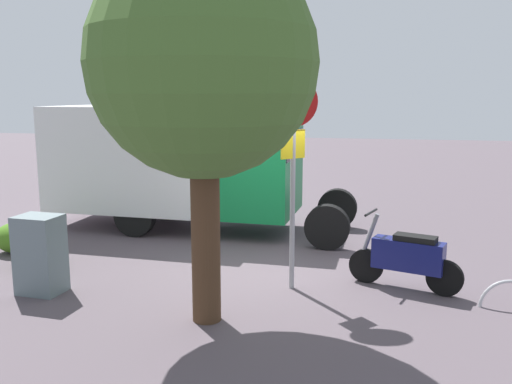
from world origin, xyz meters
The scene contains 9 objects.
ground_plane centered at (0.00, 0.00, 0.00)m, with size 60.00×60.00×0.00m, color #52474E.
box_truck_near centered at (2.46, -2.74, 1.56)m, with size 6.96×2.49×2.79m.
motorcycle centered at (-2.50, 0.45, 0.52)m, with size 1.75×0.79×1.20m.
stop_sign centered at (-0.72, 0.77, 2.22)m, with size 0.71×0.33×3.32m.
street_tree centered at (0.25, 2.25, 3.41)m, with size 2.97×2.97×4.93m.
utility_cabinet centered at (3.07, 1.73, 0.61)m, with size 0.65×0.52×1.22m, color slate.
bike_rack_hoop centered at (-3.92, 0.96, 0.00)m, with size 0.85×0.85×0.05m, color #B7B7BC.
shrub_near_sign centered at (3.93, 0.57, 0.30)m, with size 0.89×0.73×0.61m, color #487835.
shrub_by_tree centered at (4.81, -0.16, 0.30)m, with size 0.87×0.72×0.60m, color #43731C.
Camera 1 is at (-1.85, 9.15, 3.06)m, focal length 38.85 mm.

